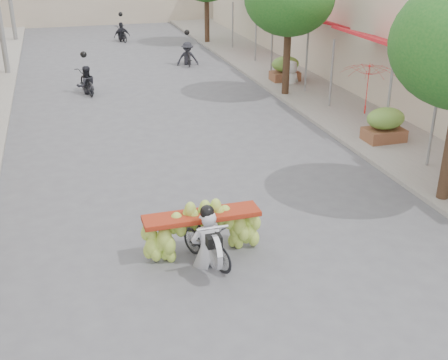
# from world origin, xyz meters

# --- Properties ---
(ground) EXTENTS (120.00, 120.00, 0.00)m
(ground) POSITION_xyz_m (0.00, 0.00, 0.00)
(ground) COLOR #535358
(ground) RESTS_ON ground
(sidewalk_right) EXTENTS (4.00, 60.00, 0.12)m
(sidewalk_right) POSITION_xyz_m (7.00, 15.00, 0.06)
(sidewalk_right) COLOR gray
(sidewalk_right) RESTS_ON ground
(shophouse_row_right) EXTENTS (9.77, 40.00, 6.00)m
(shophouse_row_right) POSITION_xyz_m (11.99, 14.00, 3.00)
(shophouse_row_right) COLOR beige
(shophouse_row_right) RESTS_ON ground
(produce_crate_mid) EXTENTS (1.20, 0.88, 1.16)m
(produce_crate_mid) POSITION_xyz_m (6.20, 8.00, 0.71)
(produce_crate_mid) COLOR brown
(produce_crate_mid) RESTS_ON ground
(produce_crate_far) EXTENTS (1.20, 0.88, 1.16)m
(produce_crate_far) POSITION_xyz_m (6.20, 16.00, 0.71)
(produce_crate_far) COLOR brown
(produce_crate_far) RESTS_ON ground
(banana_motorbike) EXTENTS (2.34, 1.77, 2.21)m
(banana_motorbike) POSITION_xyz_m (-0.78, 3.11, 0.74)
(banana_motorbike) COLOR black
(banana_motorbike) RESTS_ON ground
(market_umbrella) EXTENTS (1.84, 1.84, 1.61)m
(market_umbrella) POSITION_xyz_m (5.89, 8.67, 2.40)
(market_umbrella) COLOR red
(market_umbrella) RESTS_ON ground
(pedestrian) EXTENTS (1.08, 0.84, 1.92)m
(pedestrian) POSITION_xyz_m (6.25, 15.46, 1.08)
(pedestrian) COLOR silver
(pedestrian) RESTS_ON ground
(bg_motorbike_a) EXTENTS (0.93, 1.77, 1.95)m
(bg_motorbike_a) POSITION_xyz_m (-2.15, 16.69, 0.73)
(bg_motorbike_a) COLOR black
(bg_motorbike_a) RESTS_ON ground
(bg_motorbike_b) EXTENTS (1.10, 1.73, 1.95)m
(bg_motorbike_b) POSITION_xyz_m (2.99, 20.72, 0.85)
(bg_motorbike_b) COLOR black
(bg_motorbike_b) RESTS_ON ground
(bg_motorbike_c) EXTENTS (1.05, 1.64, 1.95)m
(bg_motorbike_c) POSITION_xyz_m (0.72, 28.18, 0.80)
(bg_motorbike_c) COLOR black
(bg_motorbike_c) RESTS_ON ground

